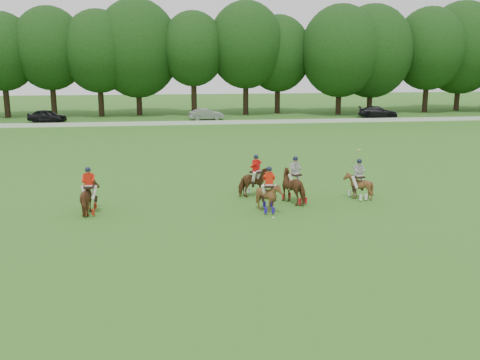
{
  "coord_description": "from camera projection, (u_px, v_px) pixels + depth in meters",
  "views": [
    {
      "loc": [
        -3.2,
        -20.48,
        7.07
      ],
      "look_at": [
        0.06,
        4.2,
        1.4
      ],
      "focal_mm": 40.0,
      "sensor_mm": 36.0,
      "label": 1
    }
  ],
  "objects": [
    {
      "name": "polo_ball",
      "position": [
        273.0,
        218.0,
        24.14
      ],
      "size": [
        0.09,
        0.09,
        0.09
      ],
      "primitive_type": "sphere",
      "color": "white",
      "rests_on": "ground"
    },
    {
      "name": "car_right",
      "position": [
        378.0,
        112.0,
        65.54
      ],
      "size": [
        5.06,
        3.16,
        1.37
      ],
      "primitive_type": "imported",
      "rotation": [
        0.0,
        0.0,
        1.28
      ],
      "color": "black",
      "rests_on": "ground"
    },
    {
      "name": "tree_line",
      "position": [
        196.0,
        49.0,
        66.43
      ],
      "size": [
        117.98,
        14.32,
        14.75
      ],
      "color": "black",
      "rests_on": "ground"
    },
    {
      "name": "polo_red_b",
      "position": [
        256.0,
        182.0,
        27.85
      ],
      "size": [
        1.96,
        1.98,
        2.24
      ],
      "color": "#512C15",
      "rests_on": "ground"
    },
    {
      "name": "polo_stripe_a",
      "position": [
        295.0,
        186.0,
        26.65
      ],
      "size": [
        1.73,
        2.16,
        2.37
      ],
      "color": "#512C15",
      "rests_on": "ground"
    },
    {
      "name": "ground",
      "position": [
        252.0,
        236.0,
        21.77
      ],
      "size": [
        180.0,
        180.0,
        0.0
      ],
      "primitive_type": "plane",
      "color": "#2C661D",
      "rests_on": "ground"
    },
    {
      "name": "polo_stripe_b",
      "position": [
        358.0,
        185.0,
        27.37
      ],
      "size": [
        1.39,
        1.49,
        2.64
      ],
      "color": "#512C15",
      "rests_on": "ground"
    },
    {
      "name": "polo_red_a",
      "position": [
        90.0,
        197.0,
        24.76
      ],
      "size": [
        1.11,
        1.8,
        2.21
      ],
      "color": "#512C15",
      "rests_on": "ground"
    },
    {
      "name": "car_mid",
      "position": [
        206.0,
        114.0,
        62.85
      ],
      "size": [
        4.21,
        2.07,
        1.33
      ],
      "primitive_type": "imported",
      "rotation": [
        0.0,
        0.0,
        1.74
      ],
      "color": "gray",
      "rests_on": "ground"
    },
    {
      "name": "boundary_rail",
      "position": [
        199.0,
        123.0,
        58.46
      ],
      "size": [
        120.0,
        0.1,
        0.44
      ],
      "primitive_type": "cube",
      "color": "white",
      "rests_on": "ground"
    },
    {
      "name": "polo_red_c",
      "position": [
        269.0,
        196.0,
        25.07
      ],
      "size": [
        1.32,
        1.44,
        2.18
      ],
      "color": "#512C15",
      "rests_on": "ground"
    },
    {
      "name": "car_left",
      "position": [
        47.0,
        116.0,
        60.53
      ],
      "size": [
        4.6,
        2.85,
        1.46
      ],
      "primitive_type": "imported",
      "rotation": [
        0.0,
        0.0,
        1.29
      ],
      "color": "black",
      "rests_on": "ground"
    }
  ]
}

